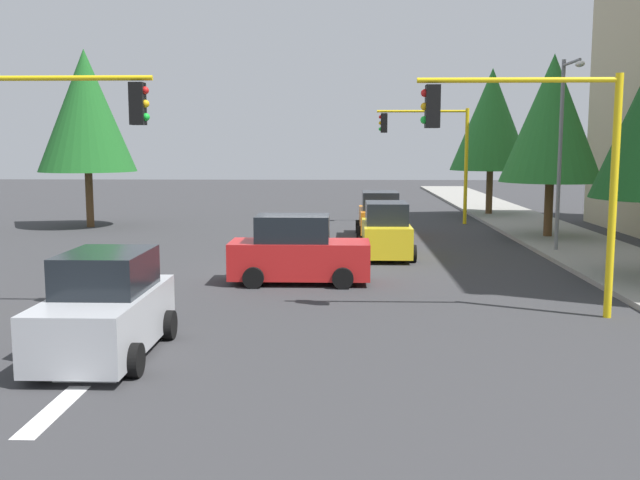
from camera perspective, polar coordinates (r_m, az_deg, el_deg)
name	(u,v)px	position (r m, az deg, el deg)	size (l,w,h in m)	color
ground_plane	(301,271)	(22.99, -1.54, -2.44)	(120.00, 120.00, 0.00)	#353538
sidewalk_kerb	(582,248)	(29.33, 20.02, -0.58)	(80.00, 4.00, 0.15)	gray
lane_arrow_near	(73,393)	(12.56, -18.94, -11.35)	(2.40, 1.10, 1.10)	silver
traffic_signal_near_left	(535,146)	(17.15, 16.60, 7.11)	(0.36, 4.59, 5.57)	yellow
traffic_signal_near_right	(39,144)	(18.04, -21.31, 7.06)	(0.36, 4.59, 5.64)	yellow
traffic_signal_far_left	(431,143)	(36.86, 8.75, 7.62)	(0.36, 4.59, 5.79)	yellow
street_lamp_curbside	(564,134)	(27.36, 18.72, 7.91)	(2.15, 0.28, 7.00)	slate
tree_roadside_mid	(552,119)	(31.81, 17.88, 9.11)	(4.22, 4.22, 7.71)	brown
tree_roadside_far	(492,120)	(41.43, 13.40, 9.24)	(4.46, 4.46, 8.15)	brown
tree_opposite_side	(86,111)	(36.78, -18.01, 9.67)	(4.64, 4.64, 8.50)	brown
car_yellow	(386,232)	(25.78, 5.23, 0.63)	(3.83, 1.94, 1.98)	yellow
car_orange	(380,216)	(31.51, 4.74, 1.89)	(3.90, 2.04, 1.98)	orange
car_silver	(105,309)	(14.29, -16.60, -5.25)	(3.97, 2.04, 1.98)	#B2B5BA
car_red	(298,252)	(20.87, -1.74, -0.97)	(1.97, 4.03, 1.98)	red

